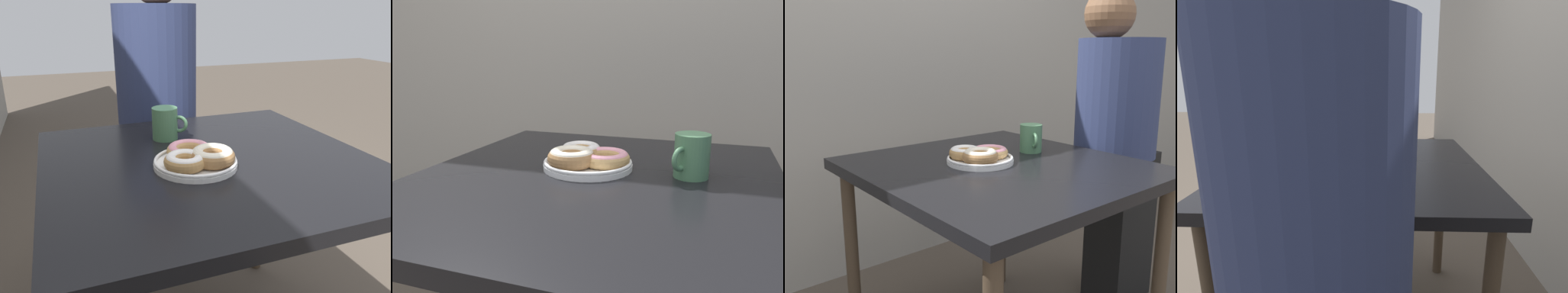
{
  "view_description": "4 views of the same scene",
  "coord_description": "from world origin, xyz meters",
  "views": [
    {
      "loc": [
        -0.98,
        0.53,
        1.2
      ],
      "look_at": [
        -0.04,
        0.18,
        0.83
      ],
      "focal_mm": 35.0,
      "sensor_mm": 36.0,
      "label": 1
    },
    {
      "loc": [
        0.27,
        -0.75,
        1.07
      ],
      "look_at": [
        -0.04,
        0.18,
        0.83
      ],
      "focal_mm": 35.0,
      "sensor_mm": 36.0,
      "label": 2
    },
    {
      "loc": [
        -0.99,
        -0.99,
        1.17
      ],
      "look_at": [
        -0.04,
        0.18,
        0.83
      ],
      "focal_mm": 40.0,
      "sensor_mm": 36.0,
      "label": 3
    },
    {
      "loc": [
        1.16,
        0.22,
        1.14
      ],
      "look_at": [
        -0.04,
        0.18,
        0.83
      ],
      "focal_mm": 28.0,
      "sensor_mm": 36.0,
      "label": 4
    }
  ],
  "objects": [
    {
      "name": "donut_plate",
      "position": [
        -0.05,
        0.18,
        0.8
      ],
      "size": [
        0.24,
        0.25,
        0.06
      ],
      "color": "white",
      "rests_on": "dining_table"
    },
    {
      "name": "coffee_mug",
      "position": [
        0.22,
        0.19,
        0.83
      ],
      "size": [
        0.09,
        0.12,
        0.11
      ],
      "color": "#4C7F56",
      "rests_on": "dining_table"
    },
    {
      "name": "dining_table",
      "position": [
        0.0,
        0.12,
        0.69
      ],
      "size": [
        0.9,
        0.96,
        0.77
      ],
      "color": "black",
      "rests_on": "ground_plane"
    },
    {
      "name": "wall_back",
      "position": [
        0.0,
        1.12,
        1.3
      ],
      "size": [
        8.0,
        0.05,
        2.6
      ],
      "color": "#9E998E",
      "rests_on": "ground_plane"
    }
  ]
}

